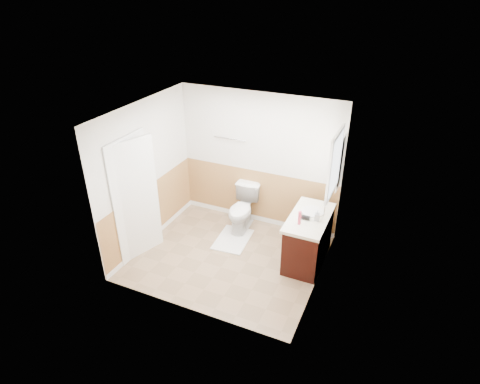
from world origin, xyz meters
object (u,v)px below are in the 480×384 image
at_px(vanity_cabinet, 308,240).
at_px(soap_dispenser, 317,216).
at_px(bath_mat, 233,239).
at_px(lotion_bottle, 300,218).
at_px(toilet, 242,209).

bearing_deg(vanity_cabinet, soap_dispenser, -28.30).
relative_size(bath_mat, lotion_bottle, 3.64).
bearing_deg(lotion_bottle, vanity_cabinet, 70.18).
bearing_deg(lotion_bottle, bath_mat, 166.66).
bearing_deg(toilet, lotion_bottle, -34.39).
distance_m(toilet, vanity_cabinet, 1.43).
bearing_deg(toilet, soap_dispenser, -23.56).
xyz_separation_m(toilet, soap_dispenser, (1.48, -0.51, 0.53)).
height_order(lotion_bottle, soap_dispenser, lotion_bottle).
relative_size(lotion_bottle, soap_dispenser, 1.27).
distance_m(bath_mat, lotion_bottle, 1.61).
bearing_deg(bath_mat, vanity_cabinet, -0.90).
xyz_separation_m(toilet, bath_mat, (0.00, -0.43, -0.40)).
relative_size(bath_mat, soap_dispenser, 4.62).
bearing_deg(vanity_cabinet, lotion_bottle, -109.82).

